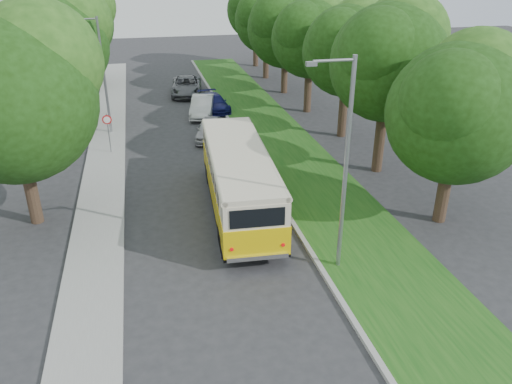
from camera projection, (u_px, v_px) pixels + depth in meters
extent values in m
plane|color=#2C2C2F|center=(217.00, 247.00, 20.47)|extent=(120.00, 120.00, 0.00)
cube|color=gray|center=(271.00, 187.00, 25.57)|extent=(0.20, 70.00, 0.15)
cube|color=#174A13|center=(314.00, 183.00, 26.06)|extent=(4.50, 70.00, 0.13)
cube|color=gray|center=(101.00, 204.00, 23.85)|extent=(2.20, 70.00, 0.12)
cylinder|color=#332319|center=(444.00, 187.00, 21.84)|extent=(0.56, 0.56, 3.35)
sphere|color=#18360C|center=(457.00, 114.00, 20.43)|extent=(5.85, 5.85, 5.85)
sphere|color=#18360C|center=(476.00, 81.00, 20.66)|extent=(4.38, 4.38, 4.38)
sphere|color=#18360C|center=(451.00, 103.00, 19.30)|extent=(4.09, 4.09, 4.09)
cylinder|color=#332319|center=(380.00, 134.00, 26.88)|extent=(0.56, 0.56, 4.26)
sphere|color=#18360C|center=(388.00, 63.00, 25.26)|extent=(5.98, 5.98, 5.98)
sphere|color=#18360C|center=(404.00, 36.00, 25.49)|extent=(4.49, 4.49, 4.49)
sphere|color=#18360C|center=(380.00, 51.00, 24.10)|extent=(4.19, 4.19, 4.19)
cylinder|color=#332319|center=(343.00, 107.00, 32.29)|extent=(0.56, 0.56, 3.95)
sphere|color=#18360C|center=(347.00, 51.00, 30.78)|extent=(5.61, 5.61, 5.61)
sphere|color=#18360C|center=(360.00, 31.00, 31.00)|extent=(4.21, 4.21, 4.21)
sphere|color=#18360C|center=(340.00, 42.00, 29.69)|extent=(3.92, 3.92, 3.92)
cylinder|color=#332319|center=(308.00, 86.00, 37.51)|extent=(0.56, 0.56, 3.86)
sphere|color=#18360C|center=(310.00, 39.00, 36.02)|extent=(5.64, 5.64, 5.64)
sphere|color=#18360C|center=(321.00, 21.00, 36.23)|extent=(4.23, 4.23, 4.23)
sphere|color=#18360C|center=(302.00, 30.00, 34.92)|extent=(3.95, 3.95, 3.95)
cylinder|color=#332319|center=(284.00, 72.00, 42.83)|extent=(0.56, 0.56, 3.58)
sphere|color=#18360C|center=(286.00, 29.00, 41.31)|extent=(6.36, 6.36, 6.36)
sphere|color=#18360C|center=(297.00, 12.00, 41.56)|extent=(4.77, 4.77, 4.77)
sphere|color=#18360C|center=(277.00, 20.00, 40.08)|extent=(4.45, 4.45, 4.45)
cylinder|color=#332319|center=(266.00, 59.00, 48.06)|extent=(0.56, 0.56, 3.68)
sphere|color=#18360C|center=(266.00, 21.00, 46.57)|extent=(5.91, 5.91, 5.91)
sphere|color=#18360C|center=(275.00, 7.00, 46.80)|extent=(4.43, 4.43, 4.43)
sphere|color=#18360C|center=(259.00, 14.00, 45.42)|extent=(4.14, 4.14, 4.14)
cylinder|color=#332319|center=(256.00, 47.00, 53.34)|extent=(0.56, 0.56, 4.05)
sphere|color=#18360C|center=(256.00, 10.00, 51.77)|extent=(5.97, 5.97, 5.97)
sphere|color=#18360C|center=(249.00, 4.00, 50.61)|extent=(4.18, 4.18, 4.18)
cylinder|color=#332319|center=(30.00, 184.00, 21.65)|extent=(0.56, 0.56, 3.68)
sphere|color=#18360C|center=(12.00, 101.00, 20.06)|extent=(6.80, 6.80, 6.80)
sphere|color=#18360C|center=(40.00, 62.00, 20.32)|extent=(5.10, 5.10, 5.10)
cylinder|color=#332319|center=(65.00, 102.00, 33.97)|extent=(0.56, 0.56, 3.68)
sphere|color=#18360C|center=(56.00, 46.00, 32.38)|extent=(6.80, 6.80, 6.80)
sphere|color=#18360C|center=(73.00, 22.00, 32.64)|extent=(5.10, 5.10, 5.10)
sphere|color=#18360C|center=(34.00, 34.00, 31.06)|extent=(4.76, 4.76, 4.76)
cylinder|color=#332319|center=(80.00, 67.00, 44.52)|extent=(0.56, 0.56, 3.68)
sphere|color=#18360C|center=(73.00, 23.00, 42.93)|extent=(6.80, 6.80, 6.80)
sphere|color=#18360C|center=(86.00, 6.00, 43.19)|extent=(5.10, 5.10, 5.10)
sphere|color=#18360C|center=(58.00, 14.00, 41.61)|extent=(4.76, 4.76, 4.76)
cylinder|color=gray|center=(346.00, 171.00, 17.44)|extent=(0.16, 0.16, 8.00)
cylinder|color=gray|center=(334.00, 60.00, 15.64)|extent=(1.40, 0.10, 0.10)
cube|color=gray|center=(311.00, 64.00, 15.52)|extent=(0.35, 0.16, 0.14)
cylinder|color=gray|center=(104.00, 78.00, 31.99)|extent=(0.16, 0.16, 7.50)
cylinder|color=gray|center=(85.00, 19.00, 30.30)|extent=(1.40, 0.10, 0.10)
cube|color=gray|center=(72.00, 20.00, 30.18)|extent=(0.35, 0.16, 0.14)
cylinder|color=gray|center=(109.00, 134.00, 29.56)|extent=(0.06, 0.06, 2.50)
cone|color=red|center=(107.00, 120.00, 29.14)|extent=(0.56, 0.02, 0.56)
cone|color=white|center=(107.00, 120.00, 29.12)|extent=(0.40, 0.02, 0.40)
imported|color=#ABAAAF|center=(210.00, 129.00, 32.31)|extent=(2.52, 4.18, 1.33)
imported|color=silver|center=(202.00, 106.00, 36.98)|extent=(2.48, 4.64, 1.45)
imported|color=navy|center=(214.00, 103.00, 38.29)|extent=(2.29, 4.43, 1.23)
imported|color=#56595E|center=(187.00, 86.00, 42.63)|extent=(3.15, 5.65, 1.49)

